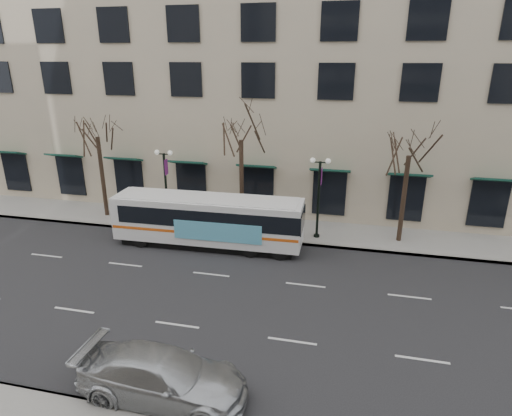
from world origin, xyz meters
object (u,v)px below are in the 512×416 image
(lamp_post_right, at_px, (319,195))
(silver_car, at_px, (163,376))
(tree_far_left, at_px, (96,123))
(lamp_post_left, at_px, (166,184))
(tree_far_mid, at_px, (241,125))
(tree_far_right, at_px, (411,139))
(city_bus, at_px, (209,220))

(lamp_post_right, bearing_deg, silver_car, -104.85)
(tree_far_left, xyz_separation_m, lamp_post_right, (15.01, -0.60, -3.75))
(tree_far_left, bearing_deg, lamp_post_left, -6.83)
(tree_far_mid, height_order, tree_far_right, tree_far_mid)
(tree_far_left, bearing_deg, lamp_post_right, -2.29)
(tree_far_left, height_order, city_bus, tree_far_left)
(tree_far_left, distance_m, tree_far_right, 20.00)
(tree_far_left, height_order, tree_far_mid, tree_far_mid)
(tree_far_mid, height_order, lamp_post_right, tree_far_mid)
(tree_far_left, height_order, tree_far_right, tree_far_left)
(silver_car, bearing_deg, city_bus, 12.38)
(tree_far_left, xyz_separation_m, silver_car, (11.19, -15.00, -5.86))
(lamp_post_left, height_order, city_bus, lamp_post_left)
(tree_far_mid, bearing_deg, tree_far_left, -180.00)
(tree_far_right, relative_size, lamp_post_left, 1.55)
(tree_far_right, xyz_separation_m, silver_car, (-8.81, -15.00, -5.58))
(tree_far_mid, distance_m, lamp_post_right, 6.41)
(tree_far_left, height_order, silver_car, tree_far_left)
(lamp_post_right, relative_size, city_bus, 0.46)
(tree_far_mid, relative_size, tree_far_right, 1.06)
(lamp_post_right, bearing_deg, tree_far_mid, 173.17)
(tree_far_mid, height_order, city_bus, tree_far_mid)
(tree_far_mid, bearing_deg, city_bus, -112.36)
(lamp_post_left, relative_size, lamp_post_right, 1.00)
(city_bus, bearing_deg, lamp_post_left, 146.13)
(tree_far_left, xyz_separation_m, city_bus, (8.77, -3.00, -5.02))
(city_bus, bearing_deg, tree_far_left, 159.81)
(tree_far_mid, xyz_separation_m, lamp_post_left, (-4.99, -0.60, -3.96))
(lamp_post_left, bearing_deg, tree_far_right, 2.29)
(lamp_post_left, xyz_separation_m, silver_car, (6.18, -14.40, -2.10))
(silver_car, bearing_deg, tree_far_left, 37.68)
(lamp_post_right, xyz_separation_m, silver_car, (-3.82, -14.40, -2.10))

